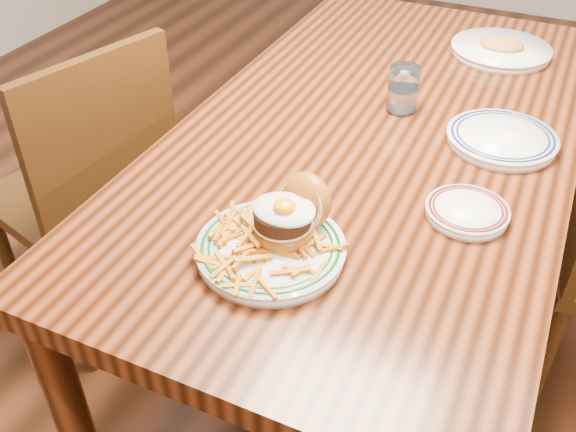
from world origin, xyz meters
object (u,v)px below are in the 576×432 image
at_px(main_plate, 277,237).
at_px(side_plate, 467,211).
at_px(table, 378,158).
at_px(chair_left, 91,190).

bearing_deg(main_plate, side_plate, 56.09).
xyz_separation_m(table, main_plate, (-0.03, -0.49, 0.12)).
xyz_separation_m(table, chair_left, (-0.73, -0.20, -0.18)).
height_order(main_plate, side_plate, main_plate).
relative_size(table, chair_left, 1.79).
distance_m(chair_left, side_plate, 1.02).
distance_m(table, chair_left, 0.78).
distance_m(main_plate, side_plate, 0.36).
distance_m(table, side_plate, 0.37).
bearing_deg(chair_left, main_plate, -6.85).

